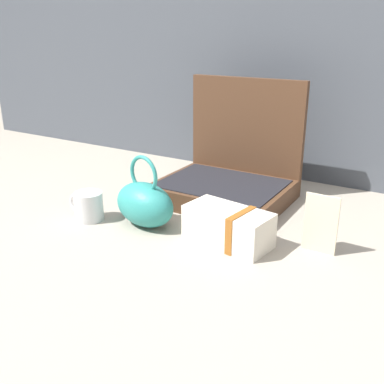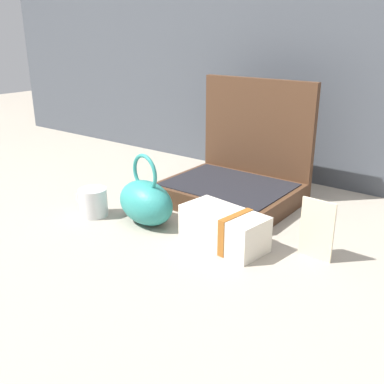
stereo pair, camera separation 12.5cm
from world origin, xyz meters
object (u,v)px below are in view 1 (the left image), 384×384
at_px(open_suitcase, 230,174).
at_px(coffee_mug, 88,206).
at_px(teal_pouch_handbag, 145,203).
at_px(cream_toiletry_bag, 229,227).
at_px(info_card_left, 321,224).

xyz_separation_m(open_suitcase, coffee_mug, (-0.27, -0.38, -0.04)).
xyz_separation_m(teal_pouch_handbag, cream_toiletry_bag, (0.26, 0.02, -0.02)).
bearing_deg(open_suitcase, info_card_left, -32.24).
xyz_separation_m(cream_toiletry_bag, coffee_mug, (-0.43, -0.07, -0.01)).
bearing_deg(info_card_left, teal_pouch_handbag, -167.32).
relative_size(cream_toiletry_bag, coffee_mug, 2.03).
distance_m(coffee_mug, info_card_left, 0.66).
height_order(cream_toiletry_bag, info_card_left, info_card_left).
xyz_separation_m(cream_toiletry_bag, info_card_left, (0.22, 0.08, 0.03)).
relative_size(open_suitcase, coffee_mug, 3.44).
bearing_deg(info_card_left, open_suitcase, 149.27).
height_order(teal_pouch_handbag, info_card_left, teal_pouch_handbag).
relative_size(cream_toiletry_bag, info_card_left, 1.57).
height_order(teal_pouch_handbag, coffee_mug, teal_pouch_handbag).
bearing_deg(info_card_left, coffee_mug, -165.41).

